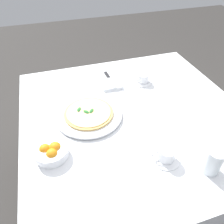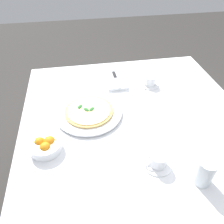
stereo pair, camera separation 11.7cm
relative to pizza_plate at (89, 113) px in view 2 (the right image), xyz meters
The scene contains 10 objects.
ground_plane 0.80m from the pizza_plate, 78.25° to the left, with size 8.00×8.00×0.00m, color #33302D.
dining_table 0.28m from the pizza_plate, 78.25° to the left, with size 1.21×1.21×0.75m.
pizza_plate is the anchor object (origin of this frame).
pizza 0.01m from the pizza_plate, 130.44° to the right, with size 0.26×0.26×0.02m.
coffee_cup_near_right 0.46m from the pizza_plate, 34.49° to the left, with size 0.13×0.13×0.06m.
coffee_cup_back_corner 0.47m from the pizza_plate, 118.68° to the left, with size 0.13×0.13×0.06m.
water_glass_far_right 0.64m from the pizza_plate, 40.19° to the left, with size 0.07×0.07×0.12m.
napkin_folded 0.36m from the pizza_plate, 145.37° to the left, with size 0.22×0.14×0.02m.
dinner_knife 0.36m from the pizza_plate, 145.10° to the left, with size 0.20×0.02×0.01m.
citrus_bowl 0.30m from the pizza_plate, 46.01° to the right, with size 0.15×0.15×0.06m.
Camera 2 is at (0.85, -0.27, 1.54)m, focal length 34.95 mm.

